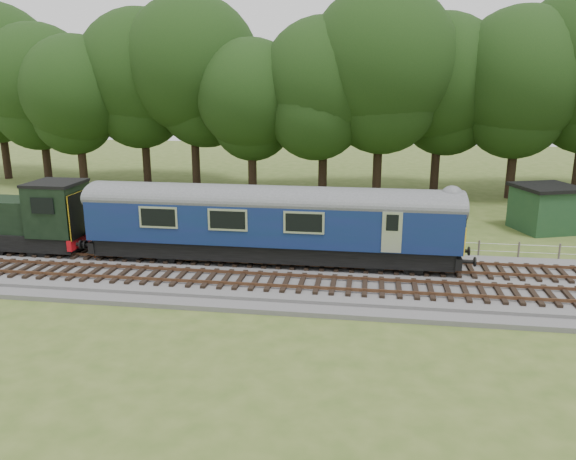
# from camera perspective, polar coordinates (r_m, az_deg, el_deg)

# --- Properties ---
(ground) EXTENTS (120.00, 120.00, 0.00)m
(ground) POSITION_cam_1_polar(r_m,az_deg,el_deg) (26.76, -1.15, -4.88)
(ground) COLOR #415720
(ground) RESTS_ON ground
(ballast) EXTENTS (70.00, 7.00, 0.35)m
(ballast) POSITION_cam_1_polar(r_m,az_deg,el_deg) (26.70, -1.16, -4.53)
(ballast) COLOR #4C4C4F
(ballast) RESTS_ON ground
(track_north) EXTENTS (67.20, 2.40, 0.21)m
(track_north) POSITION_cam_1_polar(r_m,az_deg,el_deg) (27.94, -0.68, -3.12)
(track_north) COLOR black
(track_north) RESTS_ON ballast
(track_south) EXTENTS (67.20, 2.40, 0.21)m
(track_south) POSITION_cam_1_polar(r_m,az_deg,el_deg) (25.14, -1.77, -5.21)
(track_south) COLOR black
(track_south) RESTS_ON ballast
(fence) EXTENTS (64.00, 0.12, 1.00)m
(fence) POSITION_cam_1_polar(r_m,az_deg,el_deg) (30.98, 0.23, -2.09)
(fence) COLOR #6B6054
(fence) RESTS_ON ground
(tree_line) EXTENTS (70.00, 8.00, 18.00)m
(tree_line) POSITION_cam_1_polar(r_m,az_deg,el_deg) (47.88, 3.23, 3.98)
(tree_line) COLOR black
(tree_line) RESTS_ON ground
(dmu_railcar) EXTENTS (18.05, 2.86, 3.88)m
(dmu_railcar) POSITION_cam_1_polar(r_m,az_deg,el_deg) (27.42, -1.75, 1.29)
(dmu_railcar) COLOR black
(dmu_railcar) RESTS_ON ground
(shunter_loco) EXTENTS (8.91, 2.60, 3.38)m
(shunter_loco) POSITION_cam_1_polar(r_m,az_deg,el_deg) (32.96, -26.32, 0.93)
(shunter_loco) COLOR black
(shunter_loco) RESTS_ON ground
(worker) EXTENTS (0.71, 0.54, 1.75)m
(worker) POSITION_cam_1_polar(r_m,az_deg,el_deg) (30.00, -18.81, -1.05)
(worker) COLOR #DC510B
(worker) RESTS_ON ballast
(shed) EXTENTS (4.47, 4.47, 2.86)m
(shed) POSITION_cam_1_polar(r_m,az_deg,el_deg) (38.27, 24.66, 2.06)
(shed) COLOR #1C3D22
(shed) RESTS_ON ground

